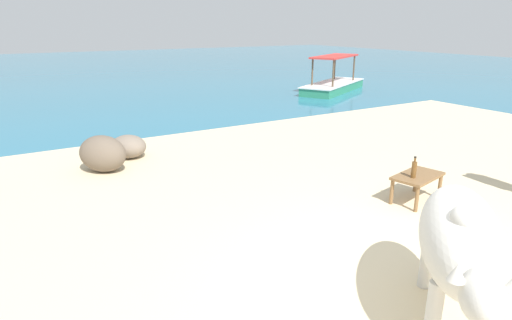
# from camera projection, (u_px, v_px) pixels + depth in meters

# --- Properties ---
(sand_beach) EXTENTS (18.00, 14.00, 0.04)m
(sand_beach) POSITION_uv_depth(u_px,v_px,m) (431.00, 301.00, 3.92)
(sand_beach) COLOR beige
(sand_beach) RESTS_ON ground
(water_surface) EXTENTS (60.00, 36.00, 0.03)m
(water_surface) POSITION_uv_depth(u_px,v_px,m) (62.00, 74.00, 21.90)
(water_surface) COLOR teal
(water_surface) RESTS_ON ground
(cow) EXTENTS (1.80, 1.64, 1.15)m
(cow) POSITION_uv_depth(u_px,v_px,m) (460.00, 240.00, 3.38)
(cow) COLOR beige
(cow) RESTS_ON sand_beach
(low_bench_table) EXTENTS (0.84, 0.60, 0.39)m
(low_bench_table) POSITION_uv_depth(u_px,v_px,m) (417.00, 179.00, 5.98)
(low_bench_table) COLOR brown
(low_bench_table) RESTS_ON sand_beach
(bottle) EXTENTS (0.07, 0.07, 0.30)m
(bottle) POSITION_uv_depth(u_px,v_px,m) (414.00, 169.00, 5.82)
(bottle) COLOR brown
(bottle) RESTS_ON low_bench_table
(shore_rock_large) EXTENTS (0.78, 0.83, 0.42)m
(shore_rock_large) POSITION_uv_depth(u_px,v_px,m) (128.00, 146.00, 8.00)
(shore_rock_large) COLOR gray
(shore_rock_large) RESTS_ON sand_beach
(shore_rock_medium) EXTENTS (0.97, 1.01, 0.61)m
(shore_rock_medium) POSITION_uv_depth(u_px,v_px,m) (103.00, 154.00, 7.22)
(shore_rock_medium) COLOR #6B5B4C
(shore_rock_medium) RESTS_ON sand_beach
(boat_green) EXTENTS (3.78, 2.76, 1.29)m
(boat_green) POSITION_uv_depth(u_px,v_px,m) (333.00, 84.00, 15.99)
(boat_green) COLOR #338E66
(boat_green) RESTS_ON water_surface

